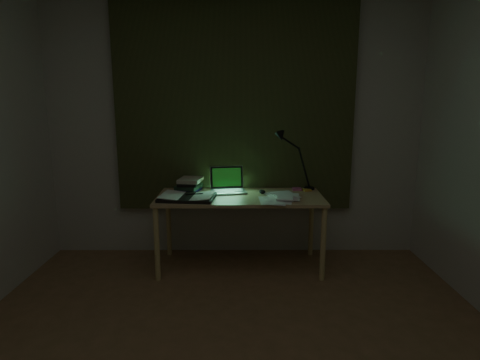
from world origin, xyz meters
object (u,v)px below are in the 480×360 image
object	(u,v)px
laptop	(229,180)
open_textbook	(187,197)
desk	(240,232)
loose_papers	(279,198)
desk_lamp	(310,161)
book_stack	(190,184)

from	to	relation	value
laptop	open_textbook	size ratio (longest dim) A/B	0.76
desk	laptop	xyz separation A→B (m)	(-0.10, 0.12, 0.44)
loose_papers	desk_lamp	xyz separation A→B (m)	(0.32, 0.36, 0.26)
desk	laptop	world-z (taller)	laptop
desk	desk_lamp	world-z (taller)	desk_lamp
book_stack	loose_papers	size ratio (longest dim) A/B	0.69
desk	desk_lamp	bearing A→B (deg)	21.25
laptop	open_textbook	distance (m)	0.43
laptop	loose_papers	world-z (taller)	laptop
open_textbook	desk	bearing A→B (deg)	21.07
open_textbook	loose_papers	world-z (taller)	open_textbook
laptop	desk	bearing A→B (deg)	-59.36
laptop	loose_papers	distance (m)	0.50
open_textbook	loose_papers	xyz separation A→B (m)	(0.77, 0.01, -0.01)
book_stack	desk_lamp	xyz separation A→B (m)	(1.11, 0.07, 0.20)
desk	book_stack	xyz separation A→B (m)	(-0.46, 0.18, 0.39)
book_stack	open_textbook	bearing A→B (deg)	-87.15
desk	open_textbook	size ratio (longest dim) A/B	3.17
book_stack	loose_papers	world-z (taller)	book_stack
desk	open_textbook	distance (m)	0.58
book_stack	loose_papers	bearing A→B (deg)	-20.29
open_textbook	desk_lamp	distance (m)	1.18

